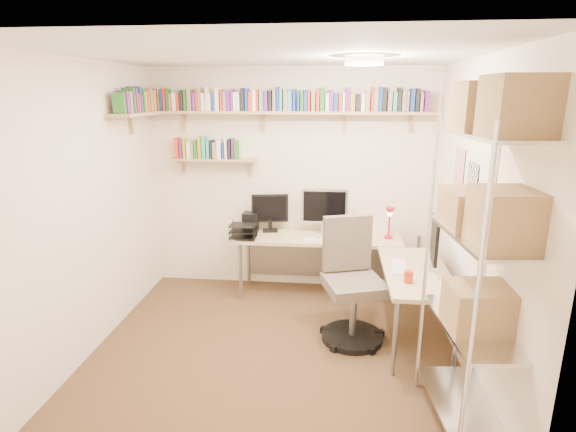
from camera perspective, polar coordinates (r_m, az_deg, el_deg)
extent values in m
plane|color=#4E3421|center=(4.18, -1.79, -16.70)|extent=(3.20, 3.20, 0.00)
cube|color=#F0DFC3|center=(5.13, 0.29, 4.44)|extent=(3.20, 0.04, 2.50)
cube|color=#F0DFC3|center=(4.20, -24.14, 0.63)|extent=(0.04, 3.00, 2.50)
cube|color=#F0DFC3|center=(3.81, 22.62, -0.58)|extent=(0.04, 3.00, 2.50)
cube|color=#F0DFC3|center=(2.29, -7.03, -9.81)|extent=(3.20, 0.04, 2.50)
cube|color=white|center=(3.56, -2.14, 19.87)|extent=(3.20, 3.00, 0.04)
cube|color=silver|center=(4.27, 20.85, 5.32)|extent=(0.01, 0.30, 0.42)
cube|color=white|center=(3.90, 22.24, 3.57)|extent=(0.01, 0.28, 0.38)
cylinder|color=#FFEAC6|center=(3.73, 9.65, 18.85)|extent=(0.30, 0.30, 0.06)
cube|color=tan|center=(4.92, 0.16, 13.01)|extent=(3.05, 0.25, 0.03)
cube|color=tan|center=(4.88, -18.30, 12.25)|extent=(0.25, 1.00, 0.03)
cube|color=tan|center=(5.14, -9.36, 7.09)|extent=(0.95, 0.20, 0.02)
cube|color=tan|center=(5.24, -13.24, 11.99)|extent=(0.03, 0.20, 0.20)
cube|color=tan|center=(5.02, -3.25, 12.24)|extent=(0.03, 0.20, 0.20)
cube|color=tan|center=(4.96, 7.30, 12.10)|extent=(0.03, 0.20, 0.20)
cube|color=tan|center=(5.03, 15.46, 11.73)|extent=(0.03, 0.20, 0.20)
cube|color=teal|center=(5.27, -16.44, 13.87)|extent=(0.02, 0.12, 0.21)
cube|color=orange|center=(5.25, -16.05, 14.10)|extent=(0.03, 0.15, 0.25)
cube|color=navy|center=(5.24, -15.59, 13.98)|extent=(0.03, 0.12, 0.22)
cube|color=red|center=(5.22, -15.27, 14.09)|extent=(0.02, 0.12, 0.24)
cube|color=#266A23|center=(5.21, -14.91, 14.08)|extent=(0.03, 0.12, 0.23)
cube|color=gray|center=(5.20, -14.57, 13.84)|extent=(0.02, 0.13, 0.18)
cube|color=white|center=(5.19, -14.12, 13.91)|extent=(0.04, 0.12, 0.19)
cube|color=red|center=(5.17, -13.66, 13.88)|extent=(0.02, 0.12, 0.18)
cube|color=black|center=(5.16, -13.27, 14.09)|extent=(0.04, 0.11, 0.21)
cube|color=#266A23|center=(5.15, -12.81, 14.14)|extent=(0.03, 0.11, 0.22)
cube|color=gray|center=(5.13, -12.29, 14.19)|extent=(0.04, 0.13, 0.22)
cube|color=#682281|center=(5.12, -11.74, 14.03)|extent=(0.03, 0.12, 0.19)
cube|color=red|center=(5.11, -11.37, 14.24)|extent=(0.02, 0.12, 0.22)
cube|color=gray|center=(5.10, -11.03, 14.37)|extent=(0.03, 0.12, 0.24)
cube|color=white|center=(5.09, -10.60, 14.05)|extent=(0.03, 0.15, 0.18)
cube|color=white|center=(5.08, -10.14, 14.39)|extent=(0.03, 0.11, 0.24)
cube|color=white|center=(5.07, -9.77, 14.05)|extent=(0.03, 0.14, 0.18)
cube|color=navy|center=(5.06, -9.34, 14.09)|extent=(0.03, 0.15, 0.18)
cube|color=white|center=(5.05, -8.91, 14.42)|extent=(0.04, 0.12, 0.24)
cube|color=red|center=(5.04, -8.36, 14.33)|extent=(0.02, 0.12, 0.22)
cube|color=gray|center=(5.03, -7.95, 14.24)|extent=(0.03, 0.14, 0.20)
cube|color=#682281|center=(5.02, -7.50, 14.25)|extent=(0.04, 0.12, 0.20)
cube|color=#682281|center=(5.01, -7.03, 14.43)|extent=(0.02, 0.13, 0.23)
cube|color=white|center=(5.00, -6.64, 14.23)|extent=(0.03, 0.13, 0.19)
cube|color=white|center=(5.00, -6.23, 14.25)|extent=(0.03, 0.13, 0.20)
cube|color=black|center=(4.99, -5.71, 14.50)|extent=(0.04, 0.14, 0.24)
cube|color=navy|center=(4.98, -5.22, 14.50)|extent=(0.03, 0.12, 0.23)
cube|color=red|center=(4.97, -4.75, 14.32)|extent=(0.04, 0.12, 0.20)
cube|color=white|center=(4.97, -4.25, 14.41)|extent=(0.04, 0.12, 0.22)
cube|color=red|center=(4.96, -3.83, 14.48)|extent=(0.02, 0.11, 0.23)
cube|color=teal|center=(4.95, -3.33, 14.38)|extent=(0.04, 0.15, 0.21)
cube|color=#682281|center=(4.95, -2.80, 14.37)|extent=(0.04, 0.11, 0.21)
cube|color=black|center=(4.94, -2.23, 14.43)|extent=(0.03, 0.12, 0.22)
cube|color=gray|center=(4.93, -1.70, 14.50)|extent=(0.03, 0.12, 0.23)
cube|color=navy|center=(4.93, -1.25, 14.64)|extent=(0.03, 0.11, 0.25)
cube|color=teal|center=(4.92, -0.87, 14.57)|extent=(0.03, 0.12, 0.24)
cube|color=gray|center=(4.92, -0.29, 14.53)|extent=(0.04, 0.13, 0.23)
cube|color=teal|center=(4.91, 0.26, 14.40)|extent=(0.04, 0.11, 0.21)
cube|color=navy|center=(4.91, 0.84, 14.52)|extent=(0.03, 0.15, 0.23)
cube|color=navy|center=(4.91, 1.34, 14.30)|extent=(0.03, 0.12, 0.19)
cube|color=#266A23|center=(4.90, 1.81, 14.48)|extent=(0.03, 0.14, 0.22)
cube|color=navy|center=(4.90, 2.27, 14.43)|extent=(0.04, 0.13, 0.22)
cube|color=red|center=(4.90, 2.71, 14.42)|extent=(0.02, 0.13, 0.21)
cube|color=gray|center=(4.90, 3.25, 14.37)|extent=(0.04, 0.14, 0.21)
cube|color=red|center=(4.89, 3.83, 14.36)|extent=(0.03, 0.13, 0.21)
cube|color=#266A23|center=(4.89, 4.41, 14.55)|extent=(0.04, 0.12, 0.24)
cube|color=white|center=(4.89, 5.02, 14.21)|extent=(0.03, 0.12, 0.19)
cube|color=#682281|center=(4.89, 5.51, 14.38)|extent=(0.04, 0.15, 0.22)
cube|color=navy|center=(4.89, 6.08, 14.20)|extent=(0.04, 0.13, 0.19)
cube|color=red|center=(4.89, 6.69, 14.19)|extent=(0.03, 0.14, 0.19)
cube|color=white|center=(4.89, 7.10, 14.17)|extent=(0.02, 0.13, 0.19)
cube|color=#682281|center=(4.89, 7.61, 14.47)|extent=(0.04, 0.13, 0.24)
cube|color=#AF9720|center=(4.89, 8.19, 14.15)|extent=(0.04, 0.11, 0.19)
cube|color=black|center=(4.90, 8.87, 14.05)|extent=(0.04, 0.12, 0.18)
cube|color=white|center=(4.90, 9.48, 14.02)|extent=(0.04, 0.15, 0.18)
cube|color=gray|center=(4.90, 10.04, 14.19)|extent=(0.04, 0.15, 0.21)
cube|color=red|center=(4.91, 10.61, 14.37)|extent=(0.02, 0.12, 0.25)
cube|color=gray|center=(4.91, 11.06, 14.07)|extent=(0.04, 0.13, 0.20)
cube|color=navy|center=(4.91, 11.63, 14.33)|extent=(0.03, 0.11, 0.25)
cube|color=black|center=(4.92, 12.12, 14.27)|extent=(0.04, 0.12, 0.24)
cube|color=gray|center=(4.92, 12.78, 14.07)|extent=(0.04, 0.13, 0.21)
cube|color=teal|center=(4.93, 13.38, 13.93)|extent=(0.04, 0.14, 0.20)
cube|color=black|center=(4.94, 13.90, 14.17)|extent=(0.04, 0.14, 0.24)
cube|color=gray|center=(4.94, 14.46, 14.02)|extent=(0.04, 0.13, 0.22)
cube|color=gray|center=(4.95, 14.91, 13.88)|extent=(0.03, 0.11, 0.20)
cube|color=navy|center=(4.96, 15.45, 14.01)|extent=(0.04, 0.15, 0.23)
cube|color=black|center=(4.96, 16.04, 13.98)|extent=(0.04, 0.12, 0.23)
cube|color=gray|center=(4.97, 16.55, 13.68)|extent=(0.03, 0.11, 0.19)
cube|color=#682281|center=(4.98, 17.14, 13.76)|extent=(0.04, 0.14, 0.21)
cube|color=#266A23|center=(4.48, -20.66, 13.27)|extent=(0.11, 0.04, 0.19)
cube|color=#682281|center=(4.53, -20.38, 13.38)|extent=(0.13, 0.04, 0.20)
cube|color=#682281|center=(4.56, -20.16, 13.25)|extent=(0.12, 0.02, 0.18)
cube|color=gray|center=(4.60, -19.98, 13.40)|extent=(0.13, 0.04, 0.20)
cube|color=#682281|center=(4.64, -19.74, 13.39)|extent=(0.11, 0.03, 0.19)
cube|color=#266A23|center=(4.67, -19.56, 13.67)|extent=(0.13, 0.03, 0.24)
cube|color=#682281|center=(4.71, -19.34, 13.66)|extent=(0.14, 0.03, 0.23)
cube|color=red|center=(4.75, -19.10, 13.40)|extent=(0.14, 0.03, 0.18)
cube|color=navy|center=(4.78, -18.95, 13.82)|extent=(0.15, 0.02, 0.25)
cube|color=#682281|center=(4.81, -18.74, 13.37)|extent=(0.13, 0.03, 0.17)
cube|color=#266A23|center=(4.86, -18.53, 13.72)|extent=(0.15, 0.04, 0.22)
cube|color=#AF9720|center=(4.90, -18.29, 13.59)|extent=(0.14, 0.04, 0.20)
cube|color=red|center=(4.94, -18.06, 13.71)|extent=(0.15, 0.04, 0.21)
cube|color=#266A23|center=(4.99, -17.84, 13.78)|extent=(0.11, 0.03, 0.22)
cube|color=gray|center=(5.02, -17.67, 13.87)|extent=(0.14, 0.03, 0.23)
cube|color=gray|center=(5.07, -17.42, 13.70)|extent=(0.11, 0.04, 0.20)
cube|color=orange|center=(5.12, -17.20, 13.83)|extent=(0.13, 0.04, 0.22)
cube|color=black|center=(5.16, -16.99, 13.65)|extent=(0.13, 0.03, 0.18)
cube|color=#682281|center=(5.21, -16.81, 13.93)|extent=(0.12, 0.04, 0.23)
cube|color=white|center=(5.24, -16.65, 13.98)|extent=(0.13, 0.03, 0.23)
cube|color=red|center=(5.25, -13.79, 8.41)|extent=(0.04, 0.13, 0.23)
cube|color=#682281|center=(5.23, -13.29, 8.32)|extent=(0.03, 0.12, 0.21)
cube|color=#AF9720|center=(5.22, -12.88, 8.35)|extent=(0.02, 0.15, 0.21)
cube|color=white|center=(5.21, -12.37, 8.22)|extent=(0.04, 0.12, 0.19)
cube|color=gray|center=(5.20, -11.93, 8.15)|extent=(0.03, 0.13, 0.17)
cube|color=#266A23|center=(5.18, -11.51, 8.33)|extent=(0.03, 0.13, 0.20)
cube|color=#AF9720|center=(5.17, -11.05, 8.53)|extent=(0.04, 0.11, 0.24)
cube|color=teal|center=(5.15, -10.54, 8.58)|extent=(0.03, 0.13, 0.25)
cube|color=teal|center=(5.14, -10.03, 8.37)|extent=(0.03, 0.11, 0.21)
cube|color=black|center=(5.13, -9.58, 8.35)|extent=(0.02, 0.14, 0.20)
cube|color=gray|center=(5.12, -9.17, 8.23)|extent=(0.04, 0.15, 0.18)
cube|color=white|center=(5.11, -8.65, 8.42)|extent=(0.04, 0.14, 0.21)
cube|color=navy|center=(5.10, -8.12, 8.21)|extent=(0.02, 0.13, 0.18)
cube|color=white|center=(5.09, -7.77, 8.55)|extent=(0.02, 0.15, 0.24)
cube|color=black|center=(5.08, -7.35, 8.47)|extent=(0.02, 0.14, 0.22)
cube|color=#682281|center=(5.07, -6.96, 8.50)|extent=(0.02, 0.11, 0.23)
cube|color=#266A23|center=(5.07, -6.57, 8.35)|extent=(0.03, 0.13, 0.20)
cube|color=beige|center=(4.98, 3.99, -2.74)|extent=(1.79, 0.56, 0.04)
cube|color=beige|center=(4.19, 15.94, -6.87)|extent=(0.56, 1.22, 0.04)
cylinder|color=gray|center=(4.98, -6.04, -7.07)|extent=(0.04, 0.04, 0.66)
cylinder|color=gray|center=(5.41, -5.03, -5.20)|extent=(0.04, 0.04, 0.66)
cylinder|color=gray|center=(5.41, 16.09, -5.75)|extent=(0.04, 0.04, 0.66)
cylinder|color=gray|center=(3.80, 13.41, -14.91)|extent=(0.04, 0.04, 0.66)
cylinder|color=gray|center=(3.90, 20.50, -14.73)|extent=(0.04, 0.04, 0.66)
cube|color=gray|center=(5.31, 4.02, -5.02)|extent=(1.69, 0.02, 0.52)
cube|color=silver|center=(5.00, 4.64, 1.23)|extent=(0.52, 0.03, 0.39)
cube|color=black|center=(4.98, 4.63, 1.18)|extent=(0.47, 0.00, 0.34)
cube|color=black|center=(5.05, -2.31, 0.99)|extent=(0.41, 0.03, 0.32)
cube|color=black|center=(4.16, 17.92, -2.66)|extent=(0.03, 0.55, 0.36)
cube|color=white|center=(4.15, 17.67, -2.66)|extent=(0.00, 0.49, 0.31)
cube|color=white|center=(4.81, 4.48, -3.08)|extent=(0.39, 0.12, 0.01)
cube|color=white|center=(4.20, 13.95, -6.29)|extent=(0.12, 0.38, 0.01)
cylinder|color=#AB0E2D|center=(5.01, 12.63, -2.64)|extent=(0.09, 0.09, 0.02)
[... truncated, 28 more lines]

